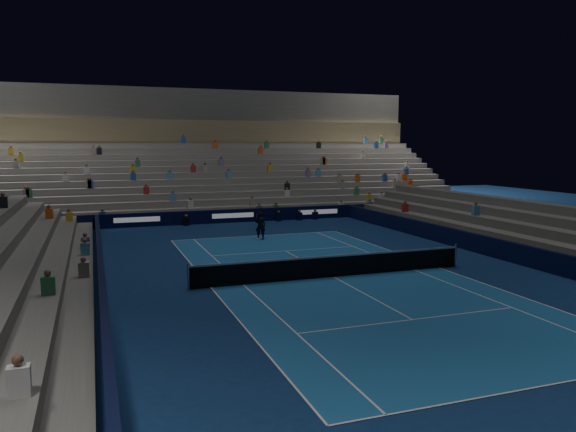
# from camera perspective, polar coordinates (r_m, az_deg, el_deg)

# --- Properties ---
(ground) EXTENTS (90.00, 90.00, 0.00)m
(ground) POSITION_cam_1_polar(r_m,az_deg,el_deg) (24.55, 4.72, -6.32)
(ground) COLOR navy
(ground) RESTS_ON ground
(court_surface) EXTENTS (10.97, 23.77, 0.01)m
(court_surface) POSITION_cam_1_polar(r_m,az_deg,el_deg) (24.55, 4.72, -6.31)
(court_surface) COLOR #1C5B9B
(court_surface) RESTS_ON ground
(sponsor_barrier_far) EXTENTS (44.00, 0.25, 1.00)m
(sponsor_barrier_far) POSITION_cam_1_polar(r_m,az_deg,el_deg) (41.76, -5.75, 0.01)
(sponsor_barrier_far) COLOR black
(sponsor_barrier_far) RESTS_ON ground
(sponsor_barrier_east) EXTENTS (0.25, 37.00, 1.00)m
(sponsor_barrier_east) POSITION_cam_1_polar(r_m,az_deg,el_deg) (29.71, 22.08, -3.46)
(sponsor_barrier_east) COLOR black
(sponsor_barrier_east) RESTS_ON ground
(sponsor_barrier_west) EXTENTS (0.25, 37.00, 1.00)m
(sponsor_barrier_west) POSITION_cam_1_polar(r_m,az_deg,el_deg) (22.37, -18.72, -6.72)
(sponsor_barrier_west) COLOR black
(sponsor_barrier_west) RESTS_ON ground
(grandstand_main) EXTENTS (44.00, 15.20, 11.20)m
(grandstand_main) POSITION_cam_1_polar(r_m,az_deg,el_deg) (50.66, -8.35, 4.51)
(grandstand_main) COLOR gray
(grandstand_main) RESTS_ON ground
(grandstand_east) EXTENTS (5.00, 37.00, 2.50)m
(grandstand_east) POSITION_cam_1_polar(r_m,az_deg,el_deg) (32.03, 26.77, -2.21)
(grandstand_east) COLOR #61615C
(grandstand_east) RESTS_ON ground
(grandstand_west) EXTENTS (5.00, 37.00, 2.50)m
(grandstand_west) POSITION_cam_1_polar(r_m,az_deg,el_deg) (22.51, -27.67, -6.00)
(grandstand_west) COLOR #5F5F5A
(grandstand_west) RESTS_ON ground
(tennis_net) EXTENTS (12.90, 0.10, 1.10)m
(tennis_net) POSITION_cam_1_polar(r_m,az_deg,el_deg) (24.44, 4.74, -5.17)
(tennis_net) COLOR #B2B2B7
(tennis_net) RESTS_ON ground
(tennis_player) EXTENTS (0.72, 0.57, 1.74)m
(tennis_player) POSITION_cam_1_polar(r_m,az_deg,el_deg) (33.98, -2.87, -1.00)
(tennis_player) COLOR black
(tennis_player) RESTS_ON ground
(broadcast_camera) EXTENTS (0.59, 1.00, 0.65)m
(broadcast_camera) POSITION_cam_1_polar(r_m,az_deg,el_deg) (41.49, -2.90, -0.24)
(broadcast_camera) COLOR black
(broadcast_camera) RESTS_ON ground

